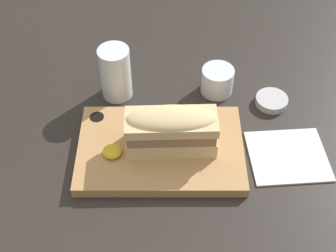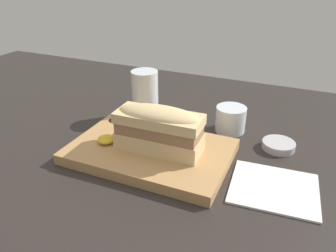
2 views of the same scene
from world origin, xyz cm
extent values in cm
cube|color=#282321|center=(0.00, 0.00, 1.00)|extent=(192.58, 106.28, 2.00)
cube|color=tan|center=(1.84, -4.07, 3.17)|extent=(33.96, 22.17, 2.35)
cylinder|color=black|center=(-12.03, 3.91, 3.82)|extent=(3.10, 3.10, 1.17)
cube|color=#DBBC84|center=(4.00, -4.12, 6.14)|extent=(18.25, 7.77, 3.59)
cube|color=#936B4C|center=(4.00, -4.12, 9.18)|extent=(17.52, 7.46, 2.49)
cube|color=#DBBC84|center=(4.00, -4.12, 11.50)|extent=(18.25, 7.77, 2.15)
ellipsoid|color=#DBBC84|center=(4.00, -4.12, 12.39)|extent=(17.88, 7.61, 3.23)
ellipsoid|color=gold|center=(-7.84, -6.31, 5.12)|extent=(3.87, 3.87, 1.55)
cylinder|color=silver|center=(-8.40, 13.67, 8.37)|extent=(7.01, 7.01, 12.73)
cylinder|color=silver|center=(-8.40, 13.67, 5.07)|extent=(6.17, 6.17, 5.73)
cylinder|color=silver|center=(14.73, 14.64, 5.14)|extent=(7.43, 7.43, 6.28)
cylinder|color=#470A14|center=(14.73, 14.64, 4.69)|extent=(6.68, 6.68, 4.98)
cube|color=white|center=(28.17, -5.15, 2.20)|extent=(16.85, 15.16, 0.40)
cylinder|color=#B2B2B7|center=(27.00, 10.38, 2.85)|extent=(7.29, 7.29, 1.70)
camera|label=1|loc=(3.37, -65.15, 78.17)|focal=50.00mm
camera|label=2|loc=(29.71, -58.13, 40.50)|focal=35.00mm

